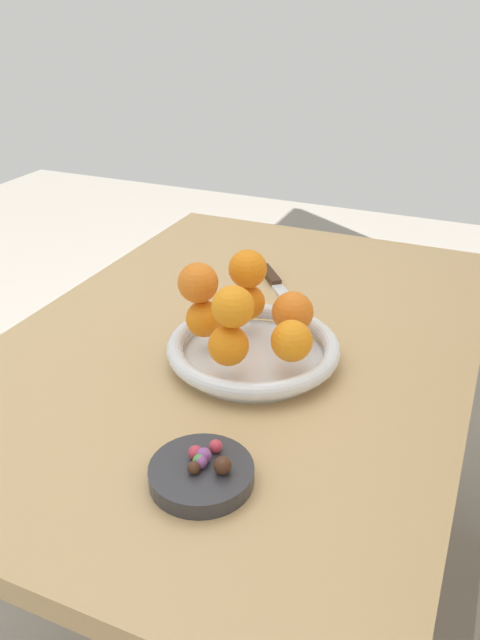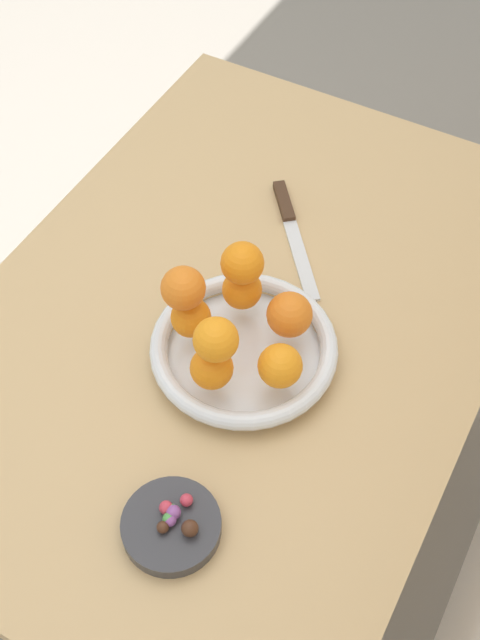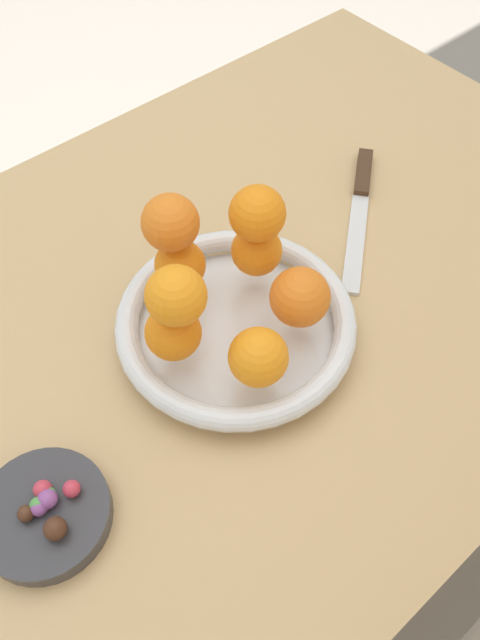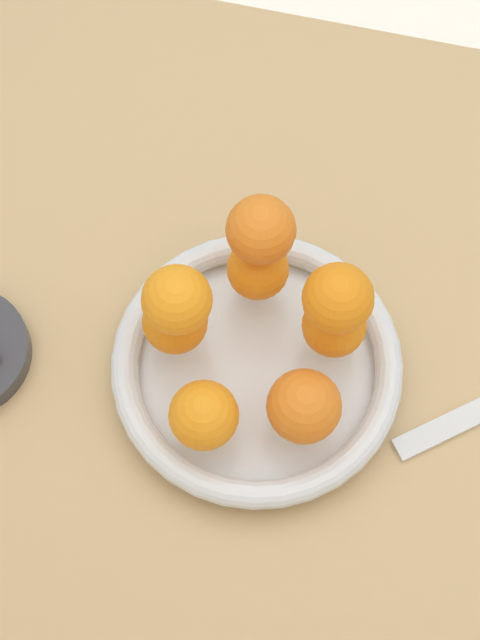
% 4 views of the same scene
% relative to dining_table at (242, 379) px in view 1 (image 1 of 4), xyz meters
% --- Properties ---
extents(ground_plane, '(6.00, 6.00, 0.00)m').
position_rel_dining_table_xyz_m(ground_plane, '(0.00, 0.00, -0.65)').
color(ground_plane, gray).
extents(dining_table, '(1.10, 0.76, 0.74)m').
position_rel_dining_table_xyz_m(dining_table, '(0.00, 0.00, 0.00)').
color(dining_table, tan).
rests_on(dining_table, ground_plane).
extents(fruit_bowl, '(0.27, 0.27, 0.04)m').
position_rel_dining_table_xyz_m(fruit_bowl, '(0.07, 0.05, 0.11)').
color(fruit_bowl, silver).
rests_on(fruit_bowl, dining_table).
extents(candy_dish, '(0.13, 0.13, 0.02)m').
position_rel_dining_table_xyz_m(candy_dish, '(0.34, 0.10, 0.10)').
color(candy_dish, '#333338').
rests_on(candy_dish, dining_table).
extents(orange_0, '(0.07, 0.07, 0.07)m').
position_rel_dining_table_xyz_m(orange_0, '(0.02, 0.09, 0.16)').
color(orange_0, orange).
rests_on(orange_0, fruit_bowl).
extents(orange_1, '(0.06, 0.06, 0.06)m').
position_rel_dining_table_xyz_m(orange_1, '(0.01, 0.01, 0.16)').
color(orange_1, orange).
rests_on(orange_1, fruit_bowl).
extents(orange_2, '(0.06, 0.06, 0.06)m').
position_rel_dining_table_xyz_m(orange_2, '(0.09, -0.03, 0.16)').
color(orange_2, orange).
rests_on(orange_2, fruit_bowl).
extents(orange_3, '(0.06, 0.06, 0.06)m').
position_rel_dining_table_xyz_m(orange_3, '(0.15, 0.04, 0.16)').
color(orange_3, orange).
rests_on(orange_3, fruit_bowl).
extents(orange_4, '(0.06, 0.06, 0.06)m').
position_rel_dining_table_xyz_m(orange_4, '(0.10, 0.12, 0.16)').
color(orange_4, orange).
rests_on(orange_4, fruit_bowl).
extents(orange_5, '(0.06, 0.06, 0.06)m').
position_rel_dining_table_xyz_m(orange_5, '(0.14, 0.05, 0.22)').
color(orange_5, orange).
rests_on(orange_5, orange_3).
extents(orange_6, '(0.06, 0.06, 0.06)m').
position_rel_dining_table_xyz_m(orange_6, '(0.09, -0.04, 0.22)').
color(orange_6, orange).
rests_on(orange_6, orange_2).
extents(orange_7, '(0.06, 0.06, 0.06)m').
position_rel_dining_table_xyz_m(orange_7, '(0.01, 0.01, 0.22)').
color(orange_7, orange).
rests_on(orange_7, orange_1).
extents(candy_ball_0, '(0.02, 0.02, 0.02)m').
position_rel_dining_table_xyz_m(candy_ball_0, '(0.35, 0.10, 0.12)').
color(candy_ball_0, '#8C4C99').
rests_on(candy_ball_0, candy_dish).
extents(candy_ball_1, '(0.02, 0.02, 0.02)m').
position_rel_dining_table_xyz_m(candy_ball_1, '(0.36, 0.09, 0.12)').
color(candy_ball_1, '#472819').
rests_on(candy_ball_1, candy_dish).
extents(candy_ball_2, '(0.02, 0.02, 0.02)m').
position_rel_dining_table_xyz_m(candy_ball_2, '(0.34, 0.12, 0.12)').
color(candy_ball_2, '#472819').
rests_on(candy_ball_2, candy_dish).
extents(candy_ball_3, '(0.02, 0.02, 0.02)m').
position_rel_dining_table_xyz_m(candy_ball_3, '(0.31, 0.10, 0.12)').
color(candy_ball_3, '#C6384C').
rests_on(candy_ball_3, candy_dish).
extents(candy_ball_4, '(0.02, 0.02, 0.02)m').
position_rel_dining_table_xyz_m(candy_ball_4, '(0.33, 0.08, 0.12)').
color(candy_ball_4, '#C6384C').
rests_on(candy_ball_4, candy_dish).
extents(candy_ball_5, '(0.02, 0.02, 0.02)m').
position_rel_dining_table_xyz_m(candy_ball_5, '(0.33, 0.09, 0.12)').
color(candy_ball_5, '#4C9947').
rests_on(candy_ball_5, candy_dish).
extents(candy_ball_6, '(0.02, 0.02, 0.02)m').
position_rel_dining_table_xyz_m(candy_ball_6, '(0.34, 0.09, 0.12)').
color(candy_ball_6, '#8C4C99').
rests_on(candy_ball_6, candy_dish).
extents(candy_ball_7, '(0.02, 0.02, 0.02)m').
position_rel_dining_table_xyz_m(candy_ball_7, '(0.34, 0.09, 0.12)').
color(candy_ball_7, '#4C9947').
rests_on(candy_ball_7, candy_dish).
extents(knife, '(0.22, 0.18, 0.01)m').
position_rel_dining_table_xyz_m(knife, '(-0.19, -0.00, 0.09)').
color(knife, '#3F2819').
rests_on(knife, dining_table).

